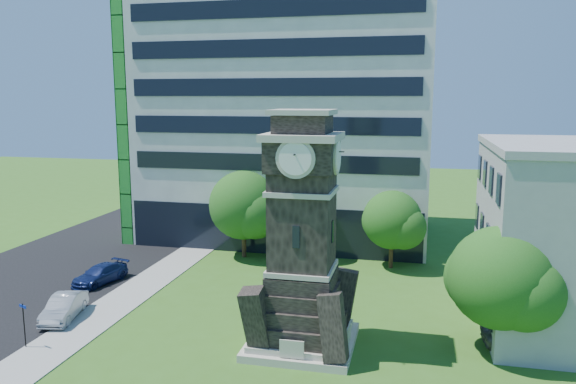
% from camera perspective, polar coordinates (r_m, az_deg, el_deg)
% --- Properties ---
extents(ground, '(160.00, 160.00, 0.00)m').
position_cam_1_polar(ground, '(29.40, -5.38, -16.28)').
color(ground, '#35621C').
rests_on(ground, ground).
extents(sidewalk, '(3.00, 70.00, 0.06)m').
position_cam_1_polar(sidewalk, '(37.29, -17.11, -10.88)').
color(sidewalk, gray).
rests_on(sidewalk, ground).
extents(clock_tower, '(5.40, 5.40, 12.22)m').
position_cam_1_polar(clock_tower, '(28.61, 1.46, -5.66)').
color(clock_tower, beige).
rests_on(clock_tower, ground).
extents(office_tall, '(26.20, 15.11, 28.60)m').
position_cam_1_polar(office_tall, '(52.24, 0.07, 11.16)').
color(office_tall, white).
rests_on(office_tall, ground).
extents(car_street_mid, '(2.40, 4.43, 1.39)m').
position_cam_1_polar(car_street_mid, '(35.93, -21.80, -10.82)').
color(car_street_mid, '#919498').
rests_on(car_street_mid, ground).
extents(car_street_north, '(2.75, 4.65, 1.26)m').
position_cam_1_polar(car_street_north, '(41.60, -18.55, -7.94)').
color(car_street_north, '#121E50').
rests_on(car_street_north, ground).
extents(car_east_lot, '(5.34, 2.77, 1.44)m').
position_cam_1_polar(car_east_lot, '(32.28, 23.71, -13.25)').
color(car_east_lot, '#4B4A4F').
rests_on(car_east_lot, ground).
extents(park_bench, '(1.91, 0.51, 0.99)m').
position_cam_1_polar(park_bench, '(30.05, 2.42, -14.55)').
color(park_bench, black).
rests_on(park_bench, ground).
extents(street_sign, '(0.58, 0.06, 2.40)m').
position_cam_1_polar(street_sign, '(32.51, -25.26, -11.71)').
color(street_sign, black).
rests_on(street_sign, ground).
extents(tree_nw, '(6.09, 5.54, 7.05)m').
position_cam_1_polar(tree_nw, '(45.12, -4.45, -1.55)').
color(tree_nw, '#332114').
rests_on(tree_nw, ground).
extents(tree_nc, '(5.40, 4.91, 6.41)m').
position_cam_1_polar(tree_nc, '(45.02, 1.13, -1.95)').
color(tree_nc, '#332114').
rests_on(tree_nc, ground).
extents(tree_ne, '(4.88, 4.44, 5.95)m').
position_cam_1_polar(tree_ne, '(42.87, 10.60, -2.99)').
color(tree_ne, '#332114').
rests_on(tree_ne, ground).
extents(tree_east, '(5.61, 5.10, 6.62)m').
position_cam_1_polar(tree_east, '(29.78, 20.89, -8.44)').
color(tree_east, '#332114').
rests_on(tree_east, ground).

